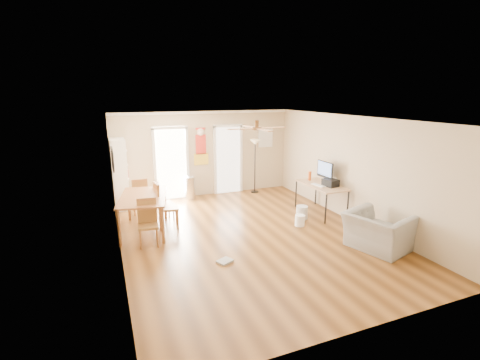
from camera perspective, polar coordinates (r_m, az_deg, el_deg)
name	(u,v)px	position (r m, az deg, el deg)	size (l,w,h in m)	color
floor	(250,235)	(7.85, 1.66, -9.17)	(7.00, 7.00, 0.00)	brown
ceiling	(251,119)	(7.23, 1.80, 10.12)	(5.50, 7.00, 0.00)	silver
wall_back	(205,154)	(10.66, -5.85, 4.32)	(5.50, 0.04, 2.60)	beige
wall_front	(363,243)	(4.62, 19.67, -9.80)	(5.50, 0.04, 2.60)	beige
wall_left	(116,193)	(6.85, -19.88, -2.03)	(0.04, 7.00, 2.60)	beige
wall_right	(353,169)	(8.88, 18.23, 1.68)	(0.04, 7.00, 2.60)	beige
crown_molding	(251,121)	(7.23, 1.80, 9.80)	(5.50, 7.00, 0.08)	white
kitchen_doorway	(171,165)	(10.46, -11.32, 2.53)	(0.90, 0.10, 2.10)	white
bathroom_doorway	(228,160)	(10.92, -2.01, 3.29)	(0.80, 0.10, 2.10)	white
wall_decal	(201,146)	(10.57, -6.50, 5.59)	(0.46, 0.03, 1.10)	red
ac_grille	(265,138)	(11.31, 4.24, 6.97)	(0.50, 0.04, 0.60)	white
framed_poster	(112,159)	(8.13, -20.39, 3.29)	(0.04, 0.66, 0.48)	black
ceiling_fan	(257,128)	(6.97, 2.80, 8.55)	(1.24, 1.24, 0.20)	#593819
bookshelf	(120,174)	(10.01, -19.33, 1.01)	(0.39, 0.87, 1.94)	white
dining_table	(144,214)	(8.26, -15.57, -5.39)	(1.01, 1.68, 0.84)	#9A6531
dining_chair_right_a	(164,201)	(8.81, -12.47, -3.48)	(0.40, 0.40, 0.98)	#A77636
dining_chair_right_b	(168,205)	(8.29, -11.85, -4.13)	(0.45, 0.45, 1.10)	#AD7537
dining_chair_near	(148,223)	(7.44, -15.00, -6.95)	(0.40, 0.40, 0.98)	olive
dining_chair_far	(140,196)	(9.48, -16.25, -2.52)	(0.40, 0.40, 0.96)	olive
trash_can	(190,188)	(10.48, -8.32, -1.30)	(0.32, 0.32, 0.69)	silver
torchiere_lamp	(255,166)	(10.95, 2.49, 2.28)	(0.32, 0.32, 1.71)	black
computer_desk	(320,199)	(9.36, 13.20, -3.07)	(0.74, 1.47, 0.79)	tan
imac	(325,173)	(9.32, 13.90, 1.21)	(0.09, 0.64, 0.59)	black
keyboard	(318,185)	(9.14, 12.85, -0.85)	(0.14, 0.42, 0.02)	white
printer	(330,183)	(9.13, 14.78, -0.44)	(0.30, 0.35, 0.18)	black
orange_bottle	(310,176)	(9.62, 11.49, 0.68)	(0.08, 0.08, 0.25)	#D55212
wastebasket_a	(302,212)	(8.93, 10.23, -5.31)	(0.29, 0.29, 0.34)	silver
wastebasket_b	(300,220)	(8.47, 9.89, -6.62)	(0.24, 0.24, 0.27)	white
floor_cloth	(225,261)	(6.70, -2.54, -13.30)	(0.28, 0.22, 0.04)	#989792
armchair	(378,231)	(7.62, 21.88, -7.91)	(1.17, 1.02, 0.76)	gray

